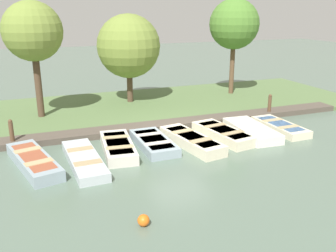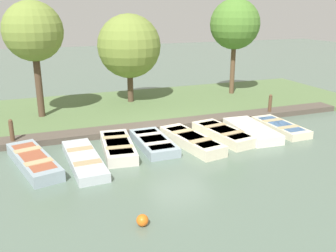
{
  "view_description": "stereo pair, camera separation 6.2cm",
  "coord_description": "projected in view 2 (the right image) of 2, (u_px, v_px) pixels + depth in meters",
  "views": [
    {
      "loc": [
        13.49,
        -5.74,
        5.19
      ],
      "look_at": [
        0.22,
        -0.58,
        0.65
      ],
      "focal_mm": 40.0,
      "sensor_mm": 36.0,
      "label": 1
    },
    {
      "loc": [
        13.51,
        -5.69,
        5.19
      ],
      "look_at": [
        0.22,
        -0.58,
        0.65
      ],
      "focal_mm": 40.0,
      "sensor_mm": 36.0,
      "label": 2
    }
  ],
  "objects": [
    {
      "name": "mooring_post_near",
      "position": [
        12.0,
        133.0,
        14.37
      ],
      "size": [
        0.17,
        0.17,
        1.12
      ],
      "color": "brown",
      "rests_on": "ground_plane"
    },
    {
      "name": "ground_plane",
      "position": [
        179.0,
        138.0,
        15.54
      ],
      "size": [
        80.0,
        80.0,
        0.0
      ],
      "primitive_type": "plane",
      "color": "#566B5B"
    },
    {
      "name": "rowboat_5",
      "position": [
        223.0,
        134.0,
        15.39
      ],
      "size": [
        3.16,
        1.55,
        0.43
      ],
      "rotation": [
        0.0,
        0.0,
        0.16
      ],
      "color": "beige",
      "rests_on": "ground_plane"
    },
    {
      "name": "park_tree_center",
      "position": [
        235.0,
        25.0,
        21.58
      ],
      "size": [
        2.88,
        2.88,
        5.69
      ],
      "color": "brown",
      "rests_on": "ground_plane"
    },
    {
      "name": "rowboat_1",
      "position": [
        84.0,
        160.0,
        12.9
      ],
      "size": [
        3.59,
        1.12,
        0.34
      ],
      "rotation": [
        0.0,
        0.0,
        0.04
      ],
      "color": "#B2BCC1",
      "rests_on": "ground_plane"
    },
    {
      "name": "rowboat_2",
      "position": [
        118.0,
        147.0,
        13.97
      ],
      "size": [
        3.11,
        1.39,
        0.42
      ],
      "rotation": [
        0.0,
        0.0,
        -0.11
      ],
      "color": "beige",
      "rests_on": "ground_plane"
    },
    {
      "name": "rowboat_4",
      "position": [
        191.0,
        141.0,
        14.59
      ],
      "size": [
        3.42,
        1.51,
        0.44
      ],
      "rotation": [
        0.0,
        0.0,
        0.16
      ],
      "color": "beige",
      "rests_on": "ground_plane"
    },
    {
      "name": "park_tree_far_left",
      "position": [
        33.0,
        32.0,
        16.81
      ],
      "size": [
        2.7,
        2.7,
        5.51
      ],
      "color": "#4C3828",
      "rests_on": "ground_plane"
    },
    {
      "name": "rowboat_6",
      "position": [
        252.0,
        130.0,
        15.84
      ],
      "size": [
        3.1,
        1.41,
        0.41
      ],
      "rotation": [
        0.0,
        0.0,
        -0.06
      ],
      "color": "silver",
      "rests_on": "ground_plane"
    },
    {
      "name": "rowboat_7",
      "position": [
        280.0,
        127.0,
        16.42
      ],
      "size": [
        2.88,
        1.14,
        0.34
      ],
      "rotation": [
        0.0,
        0.0,
        0.03
      ],
      "color": "beige",
      "rests_on": "ground_plane"
    },
    {
      "name": "rowboat_3",
      "position": [
        153.0,
        142.0,
        14.51
      ],
      "size": [
        2.86,
        1.15,
        0.36
      ],
      "rotation": [
        0.0,
        0.0,
        -0.0
      ],
      "color": "#8C9EA8",
      "rests_on": "ground_plane"
    },
    {
      "name": "park_tree_left",
      "position": [
        129.0,
        46.0,
        19.92
      ],
      "size": [
        3.38,
        3.38,
        4.89
      ],
      "color": "#4C3828",
      "rests_on": "ground_plane"
    },
    {
      "name": "dock_walkway",
      "position": [
        167.0,
        125.0,
        16.82
      ],
      "size": [
        1.01,
        18.36,
        0.25
      ],
      "color": "#51473D",
      "rests_on": "ground_plane"
    },
    {
      "name": "rowboat_0",
      "position": [
        33.0,
        161.0,
        12.68
      ],
      "size": [
        3.63,
        1.77,
        0.42
      ],
      "rotation": [
        0.0,
        0.0,
        0.24
      ],
      "color": "#8C9EA8",
      "rests_on": "ground_plane"
    },
    {
      "name": "shore_bank",
      "position": [
        143.0,
        107.0,
        19.96
      ],
      "size": [
        8.0,
        24.0,
        0.18
      ],
      "color": "#567042",
      "rests_on": "ground_plane"
    },
    {
      "name": "mooring_post_far",
      "position": [
        270.0,
        105.0,
        18.41
      ],
      "size": [
        0.17,
        0.17,
        1.12
      ],
      "color": "brown",
      "rests_on": "ground_plane"
    },
    {
      "name": "buoy",
      "position": [
        142.0,
        220.0,
        9.25
      ],
      "size": [
        0.3,
        0.3,
        0.3
      ],
      "color": "orange",
      "rests_on": "ground_plane"
    }
  ]
}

